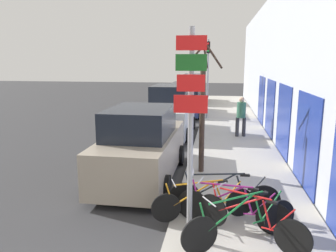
{
  "coord_description": "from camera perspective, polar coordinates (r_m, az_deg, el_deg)",
  "views": [
    {
      "loc": [
        1.93,
        -1.87,
        3.45
      ],
      "look_at": [
        0.58,
        6.84,
        1.69
      ],
      "focal_mm": 35.0,
      "sensor_mm": 36.0,
      "label": 1
    }
  ],
  "objects": [
    {
      "name": "parked_car_2",
      "position": [
        21.12,
        3.14,
        4.48
      ],
      "size": [
        2.09,
        4.42,
        2.12
      ],
      "rotation": [
        0.0,
        0.0,
        -0.0
      ],
      "color": "navy",
      "rests_on": "ground"
    },
    {
      "name": "parked_car_1",
      "position": [
        15.34,
        0.58,
        2.3
      ],
      "size": [
        2.04,
        4.58,
        2.36
      ],
      "rotation": [
        0.0,
        0.0,
        -0.01
      ],
      "color": "#B2B7BC",
      "rests_on": "ground"
    },
    {
      "name": "bicycle_1",
      "position": [
        6.5,
        13.98,
        -15.63
      ],
      "size": [
        1.97,
        1.23,
        0.93
      ],
      "rotation": [
        0.0,
        0.0,
        1.02
      ],
      "color": "black",
      "rests_on": "sidewalk_curb"
    },
    {
      "name": "signpost",
      "position": [
        5.73,
        3.95,
        0.16
      ],
      "size": [
        0.58,
        0.12,
        3.86
      ],
      "color": "#939399",
      "rests_on": "sidewalk_curb"
    },
    {
      "name": "parked_car_0",
      "position": [
        9.64,
        -4.58,
        -3.58
      ],
      "size": [
        2.14,
        4.75,
        2.15
      ],
      "rotation": [
        0.0,
        0.0,
        -0.01
      ],
      "color": "gray",
      "rests_on": "ground"
    },
    {
      "name": "street_tree",
      "position": [
        9.71,
        5.99,
        2.39
      ],
      "size": [
        1.21,
        0.99,
        3.88
      ],
      "color": "#3D2D23",
      "rests_on": "sidewalk_curb"
    },
    {
      "name": "pedestrian_near",
      "position": [
        14.77,
        12.62,
        2.08
      ],
      "size": [
        0.46,
        0.39,
        1.75
      ],
      "rotation": [
        0.0,
        0.0,
        0.18
      ],
      "color": "#333338",
      "rests_on": "sidewalk_curb"
    },
    {
      "name": "ground_plane",
      "position": [
        13.66,
        0.39,
        -3.36
      ],
      "size": [
        80.0,
        80.0,
        0.0
      ],
      "primitive_type": "plane",
      "color": "#333335"
    },
    {
      "name": "building_facade",
      "position": [
        15.98,
        17.78,
        9.89
      ],
      "size": [
        0.23,
        32.0,
        6.5
      ],
      "color": "#B2B7C1",
      "rests_on": "ground"
    },
    {
      "name": "parked_car_3",
      "position": [
        26.89,
        4.48,
        6.22
      ],
      "size": [
        2.04,
        4.7,
        2.42
      ],
      "rotation": [
        0.0,
        0.0,
        0.03
      ],
      "color": "black",
      "rests_on": "ground"
    },
    {
      "name": "bicycle_3",
      "position": [
        7.11,
        6.24,
        -13.11
      ],
      "size": [
        2.13,
        0.79,
        0.86
      ],
      "rotation": [
        0.0,
        0.0,
        1.89
      ],
      "color": "black",
      "rests_on": "sidewalk_curb"
    },
    {
      "name": "bicycle_4",
      "position": [
        7.3,
        9.73,
        -12.15
      ],
      "size": [
        2.39,
        0.44,
        0.98
      ],
      "rotation": [
        0.0,
        0.0,
        1.63
      ],
      "color": "black",
      "rests_on": "sidewalk_curb"
    },
    {
      "name": "bicycle_0",
      "position": [
        6.33,
        12.7,
        -16.17
      ],
      "size": [
        2.09,
        1.29,
        0.97
      ],
      "rotation": [
        0.0,
        0.0,
        2.12
      ],
      "color": "black",
      "rests_on": "sidewalk_curb"
    },
    {
      "name": "traffic_light",
      "position": [
        19.09,
        6.96,
        9.94
      ],
      "size": [
        0.2,
        0.3,
        4.5
      ],
      "color": "#939399",
      "rests_on": "sidewalk_curb"
    },
    {
      "name": "bicycle_2",
      "position": [
        6.87,
        10.96,
        -13.99
      ],
      "size": [
        2.24,
        0.63,
        0.92
      ],
      "rotation": [
        0.0,
        0.0,
        1.35
      ],
      "color": "black",
      "rests_on": "sidewalk_curb"
    },
    {
      "name": "sidewalk_curb",
      "position": [
        16.24,
        10.97,
        -0.94
      ],
      "size": [
        3.2,
        32.0,
        0.15
      ],
      "color": "#ADA89E",
      "rests_on": "ground"
    }
  ]
}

